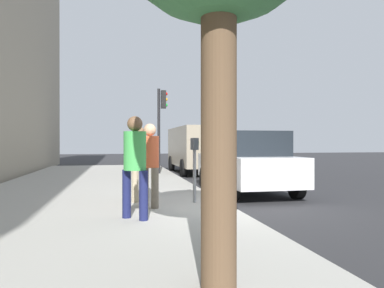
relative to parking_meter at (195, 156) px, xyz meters
The scene contains 9 objects.
ground_plane 1.38m from the parking_meter, 117.33° to the right, with size 80.00×80.00×0.00m, color #2B2B2D.
sidewalk_slab 2.60m from the parking_meter, 98.29° to the left, with size 28.00×6.00×0.15m, color #A8A59E.
parking_meter is the anchor object (origin of this frame).
pedestrian_at_meter 1.07m from the parking_meter, 110.40° to the left, with size 0.48×0.37×1.69m.
pedestrian_bystander 2.00m from the parking_meter, 137.38° to the left, with size 0.42×0.43×1.76m.
parking_officer 1.26m from the parking_meter, 70.13° to the left, with size 0.46×0.36×1.67m.
parked_sedan_near 3.03m from the parking_meter, 41.78° to the right, with size 4.41×1.99×1.77m.
parked_van_far 9.31m from the parking_meter, 12.47° to the right, with size 5.22×2.16×2.18m.
traffic_signal 7.67m from the parking_meter, ahead, with size 0.24×0.44×3.60m.
Camera 1 is at (-7.32, 2.27, 1.46)m, focal length 33.55 mm.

